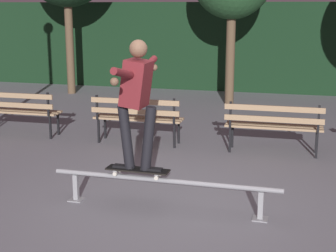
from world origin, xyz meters
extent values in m
plane|color=slate|center=(0.00, 0.00, 0.00)|extent=(90.00, 90.00, 0.00)
cube|color=black|center=(0.00, 9.49, 1.26)|extent=(24.00, 1.20, 2.52)
cylinder|color=gray|center=(0.00, -0.05, 0.37)|extent=(2.83, 0.06, 0.06)
cube|color=gray|center=(-1.16, -0.05, 0.17)|extent=(0.06, 0.06, 0.34)
cube|color=gray|center=(-1.16, -0.05, 0.01)|extent=(0.18, 0.18, 0.01)
cube|color=gray|center=(1.16, -0.05, 0.17)|extent=(0.06, 0.06, 0.34)
cube|color=gray|center=(1.16, -0.05, 0.01)|extent=(0.18, 0.18, 0.01)
cube|color=black|center=(-0.33, -0.05, 0.48)|extent=(0.79, 0.22, 0.02)
cube|color=black|center=(-0.33, -0.05, 0.49)|extent=(0.77, 0.21, 0.00)
cube|color=#9E9EA3|center=(-0.07, -0.05, 0.46)|extent=(0.05, 0.17, 0.02)
cube|color=#9E9EA3|center=(-0.60, -0.04, 0.46)|extent=(0.05, 0.17, 0.02)
cylinder|color=beige|center=(-0.07, -0.13, 0.42)|extent=(0.05, 0.03, 0.05)
cylinder|color=beige|center=(-0.06, 0.03, 0.42)|extent=(0.05, 0.03, 0.05)
cylinder|color=beige|center=(-0.60, -0.12, 0.42)|extent=(0.05, 0.03, 0.05)
cylinder|color=beige|center=(-0.59, 0.04, 0.42)|extent=(0.05, 0.03, 0.05)
cube|color=black|center=(-0.15, -0.05, 0.50)|extent=(0.26, 0.11, 0.03)
cube|color=black|center=(-0.51, -0.04, 0.50)|extent=(0.26, 0.11, 0.03)
cylinder|color=black|center=(-0.19, -0.05, 0.88)|extent=(0.21, 0.13, 0.79)
cylinder|color=black|center=(-0.47, -0.04, 0.88)|extent=(0.21, 0.13, 0.79)
cube|color=maroon|center=(-0.33, -0.05, 1.54)|extent=(0.34, 0.37, 0.57)
cylinder|color=maroon|center=(-0.34, -0.43, 1.70)|extent=(0.10, 0.61, 0.21)
cylinder|color=maroon|center=(-0.32, 0.33, 1.70)|extent=(0.10, 0.61, 0.21)
sphere|color=brown|center=(-0.35, -0.71, 1.65)|extent=(0.09, 0.09, 0.09)
sphere|color=brown|center=(-0.31, 0.61, 1.65)|extent=(0.09, 0.09, 0.09)
sphere|color=brown|center=(-0.30, -0.05, 1.94)|extent=(0.21, 0.21, 0.21)
cube|color=black|center=(-2.95, 2.98, 0.22)|extent=(0.04, 0.04, 0.44)
cube|color=black|center=(-2.94, 2.66, 0.22)|extent=(0.04, 0.04, 0.44)
cube|color=black|center=(-2.94, 2.62, 0.66)|extent=(0.04, 0.04, 0.44)
cube|color=#A38460|center=(-3.65, 2.95, 0.46)|extent=(1.60, 0.11, 0.04)
cube|color=#A38460|center=(-3.65, 2.81, 0.46)|extent=(1.60, 0.11, 0.04)
cube|color=#A38460|center=(-3.65, 2.67, 0.46)|extent=(1.60, 0.11, 0.04)
cube|color=#A38460|center=(-3.65, 2.60, 0.62)|extent=(1.60, 0.06, 0.09)
cube|color=#A38460|center=(-3.65, 2.60, 0.80)|extent=(1.60, 0.06, 0.09)
cube|color=black|center=(-0.57, 2.98, 0.22)|extent=(0.04, 0.04, 0.44)
cube|color=black|center=(-0.57, 2.66, 0.22)|extent=(0.04, 0.04, 0.44)
cube|color=black|center=(-0.57, 2.62, 0.66)|extent=(0.04, 0.04, 0.44)
cube|color=black|center=(-1.98, 2.96, 0.22)|extent=(0.04, 0.04, 0.44)
cube|color=black|center=(-1.97, 2.64, 0.22)|extent=(0.04, 0.04, 0.44)
cube|color=black|center=(-1.97, 2.60, 0.66)|extent=(0.04, 0.04, 0.44)
cube|color=#A38460|center=(-1.27, 2.95, 0.46)|extent=(1.60, 0.11, 0.04)
cube|color=#A38460|center=(-1.27, 2.81, 0.46)|extent=(1.60, 0.11, 0.04)
cube|color=#A38460|center=(-1.27, 2.67, 0.46)|extent=(1.60, 0.11, 0.04)
cube|color=#A38460|center=(-1.27, 2.60, 0.62)|extent=(1.60, 0.06, 0.09)
cube|color=#A38460|center=(-1.27, 2.60, 0.80)|extent=(1.60, 0.06, 0.09)
cube|color=black|center=(1.81, 2.98, 0.22)|extent=(0.04, 0.04, 0.44)
cube|color=black|center=(1.81, 2.66, 0.22)|extent=(0.04, 0.04, 0.44)
cube|color=black|center=(1.81, 2.62, 0.66)|extent=(0.04, 0.04, 0.44)
cube|color=black|center=(0.40, 2.96, 0.22)|extent=(0.04, 0.04, 0.44)
cube|color=black|center=(0.40, 2.64, 0.22)|extent=(0.04, 0.04, 0.44)
cube|color=black|center=(0.40, 2.60, 0.66)|extent=(0.04, 0.04, 0.44)
cube|color=#A38460|center=(1.10, 2.95, 0.46)|extent=(1.60, 0.11, 0.04)
cube|color=#A38460|center=(1.11, 2.81, 0.46)|extent=(1.60, 0.11, 0.04)
cube|color=#A38460|center=(1.11, 2.67, 0.46)|extent=(1.60, 0.11, 0.04)
cube|color=#A38460|center=(1.11, 2.60, 0.62)|extent=(1.60, 0.06, 0.09)
cube|color=#A38460|center=(1.11, 2.60, 0.80)|extent=(1.60, 0.06, 0.09)
cylinder|color=brown|center=(-4.81, 7.45, 1.35)|extent=(0.22, 0.22, 2.71)
cylinder|color=brown|center=(-0.26, 6.94, 1.17)|extent=(0.22, 0.22, 2.34)
camera|label=1|loc=(1.58, -5.67, 2.42)|focal=54.78mm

